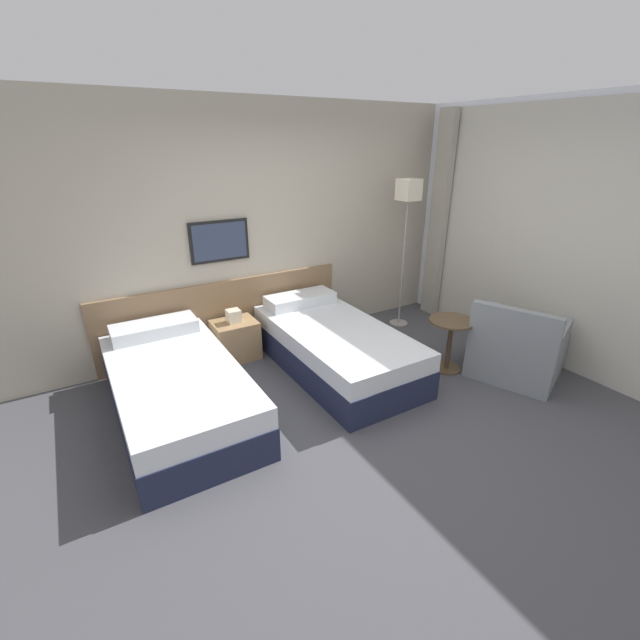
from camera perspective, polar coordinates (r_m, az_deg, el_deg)
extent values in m
plane|color=#47474C|center=(3.94, 6.52, -12.58)|extent=(16.00, 16.00, 0.00)
cube|color=#B7AD99|center=(5.00, -6.75, 12.06)|extent=(10.00, 0.06, 2.70)
cube|color=#846647|center=(5.01, -12.37, 0.51)|extent=(2.82, 0.04, 0.83)
cube|color=black|center=(4.76, -13.26, 10.21)|extent=(0.64, 0.03, 0.44)
cube|color=#333D56|center=(4.74, -13.19, 10.17)|extent=(0.58, 0.01, 0.38)
cube|color=white|center=(5.02, 32.10, 8.82)|extent=(0.06, 4.44, 2.70)
cube|color=beige|center=(4.99, 31.78, 8.46)|extent=(0.03, 4.09, 2.64)
cube|color=#A8A393|center=(6.00, 15.54, 12.92)|extent=(0.10, 0.24, 2.64)
cube|color=#1E233D|center=(4.05, -18.25, -10.11)|extent=(1.01, 2.01, 0.30)
cube|color=silver|center=(3.93, -18.68, -7.16)|extent=(1.00, 1.99, 0.18)
cube|color=silver|center=(4.55, -21.19, -1.08)|extent=(0.81, 0.34, 0.13)
cube|color=#1E233D|center=(4.58, 2.08, -4.79)|extent=(1.01, 2.01, 0.30)
cube|color=silver|center=(4.48, 2.13, -2.07)|extent=(1.00, 1.99, 0.18)
cube|color=silver|center=(5.03, -2.64, 2.76)|extent=(0.81, 0.34, 0.13)
cube|color=#9E7A51|center=(4.86, -11.18, -2.61)|extent=(0.47, 0.39, 0.44)
cube|color=beige|center=(4.75, -11.45, 0.53)|extent=(0.14, 0.14, 0.14)
cylinder|color=#9E9993|center=(5.83, 10.41, -0.40)|extent=(0.24, 0.24, 0.02)
cylinder|color=#9E9993|center=(5.57, 11.00, 7.24)|extent=(0.02, 0.02, 1.59)
cube|color=beige|center=(5.40, 11.75, 16.67)|extent=(0.23, 0.23, 0.25)
cylinder|color=brown|center=(4.83, 16.45, -6.12)|extent=(0.30, 0.30, 0.01)
cylinder|color=brown|center=(4.71, 16.82, -3.20)|extent=(0.05, 0.05, 0.53)
cylinder|color=brown|center=(4.60, 17.21, -0.11)|extent=(0.47, 0.47, 0.02)
cube|color=gray|center=(4.92, 24.70, -4.14)|extent=(1.05, 1.05, 0.43)
cube|color=gray|center=(4.43, 24.46, -1.08)|extent=(0.40, 0.79, 0.40)
cube|color=gray|center=(4.75, 29.47, -1.91)|extent=(0.67, 0.34, 0.18)
cube|color=gray|center=(4.87, 21.23, 0.13)|extent=(0.67, 0.34, 0.18)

